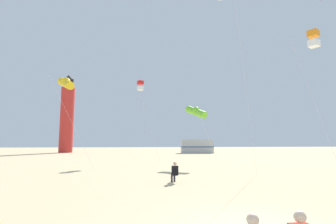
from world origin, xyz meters
name	(u,v)px	position (x,y,z in m)	size (l,w,h in m)	color
kite_flyer_standing	(175,172)	(-0.88, 7.79, 0.61)	(0.39, 0.54, 1.16)	black
kite_tube_lime	(196,112)	(2.72, 17.57, 5.25)	(3.10, 3.36, 5.95)	silver
kite_box_scarlet	(140,86)	(-2.78, 23.05, 8.96)	(2.78, 2.78, 9.56)	silver
kite_tube_gold	(66,83)	(-9.34, 15.93, 7.42)	(3.75, 3.97, 8.13)	silver
kite_box_orange	(314,39)	(8.72, 8.38, 9.19)	(2.10, 2.10, 9.78)	silver
lighthouse_distant	(67,116)	(-18.21, 49.30, 7.84)	(2.80, 2.80, 16.80)	red
rv_van_silver	(197,146)	(8.98, 43.86, 1.39)	(6.55, 2.65, 2.80)	#B7BABF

